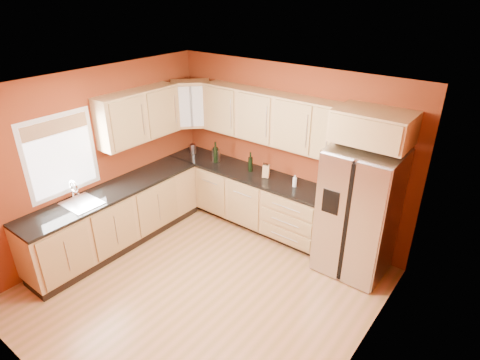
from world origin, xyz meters
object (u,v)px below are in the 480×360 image
Objects in this scene: canister_left at (216,155)px; wine_bottle_a at (250,162)px; soap_dispenser at (295,181)px; knife_block at (266,171)px; refrigerator at (358,212)px.

canister_left is 0.67× the size of wine_bottle_a.
wine_bottle_a reaches higher than soap_dispenser.
wine_bottle_a is at bearing 177.67° from soap_dispenser.
knife_block is 1.09× the size of soap_dispenser.
soap_dispenser is (0.83, -0.03, -0.07)m from wine_bottle_a.
canister_left is (-2.53, 0.07, 0.14)m from refrigerator.
canister_left is 1.09× the size of knife_block.
knife_block is (-1.53, 0.08, 0.13)m from refrigerator.
refrigerator is at bearing -25.03° from knife_block.
canister_left reaches higher than knife_block.
soap_dispenser is (-1.02, 0.08, 0.12)m from refrigerator.
canister_left is at bearing 178.35° from refrigerator.
refrigerator is 5.57× the size of wine_bottle_a.
soap_dispenser is (0.51, -0.00, -0.01)m from knife_block.
refrigerator is 9.95× the size of soap_dispenser.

